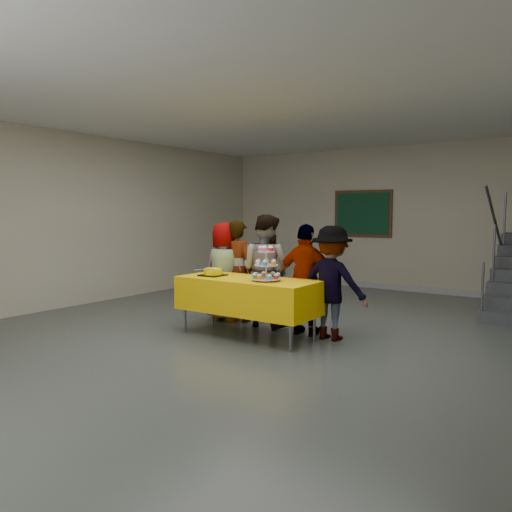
{
  "coord_description": "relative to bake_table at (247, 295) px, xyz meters",
  "views": [
    {
      "loc": [
        3.54,
        -5.18,
        1.64
      ],
      "look_at": [
        -0.26,
        0.24,
        1.05
      ],
      "focal_mm": 35.0,
      "sensor_mm": 36.0,
      "label": 1
    }
  ],
  "objects": [
    {
      "name": "schoolchild_b",
      "position": [
        -0.68,
        0.7,
        0.2
      ],
      "size": [
        0.57,
        0.39,
        1.51
      ],
      "primitive_type": "imported",
      "rotation": [
        0.0,
        0.0,
        3.09
      ],
      "color": "slate",
      "rests_on": "ground"
    },
    {
      "name": "bake_table",
      "position": [
        0.0,
        0.0,
        0.0
      ],
      "size": [
        1.88,
        0.78,
        0.77
      ],
      "color": "#595960",
      "rests_on": "ground"
    },
    {
      "name": "cupcake_stand",
      "position": [
        0.33,
        -0.05,
        0.39
      ],
      "size": [
        0.38,
        0.38,
        0.44
      ],
      "color": "silver",
      "rests_on": "bake_table"
    },
    {
      "name": "schoolchild_c",
      "position": [
        -0.14,
        0.64,
        0.24
      ],
      "size": [
        0.8,
        0.64,
        1.6
      ],
      "primitive_type": "imported",
      "rotation": [
        0.0,
        0.0,
        3.1
      ],
      "color": "slate",
      "rests_on": "ground"
    },
    {
      "name": "schoolchild_d",
      "position": [
        0.59,
        0.51,
        0.18
      ],
      "size": [
        0.9,
        0.45,
        1.48
      ],
      "primitive_type": "imported",
      "rotation": [
        0.0,
        0.0,
        3.24
      ],
      "color": "slate",
      "rests_on": "ground"
    },
    {
      "name": "schoolchild_e",
      "position": [
        0.97,
        0.52,
        0.18
      ],
      "size": [
        0.96,
        0.56,
        1.46
      ],
      "primitive_type": "imported",
      "rotation": [
        0.0,
        0.0,
        3.16
      ],
      "color": "slate",
      "rests_on": "ground"
    },
    {
      "name": "noticeboard",
      "position": [
        -0.51,
        4.92,
        1.04
      ],
      "size": [
        1.3,
        0.05,
        1.0
      ],
      "color": "#472B16",
      "rests_on": "ground"
    },
    {
      "name": "schoolchild_a",
      "position": [
        -0.87,
        0.62,
        0.18
      ],
      "size": [
        0.78,
        0.56,
        1.48
      ],
      "primitive_type": "imported",
      "rotation": [
        0.0,
        0.0,
        3.26
      ],
      "color": "slate",
      "rests_on": "ground"
    },
    {
      "name": "room_shell",
      "position": [
        0.26,
        -0.02,
        1.57
      ],
      "size": [
        10.0,
        10.04,
        3.02
      ],
      "color": "#4C514C",
      "rests_on": "ground"
    },
    {
      "name": "bear_cake",
      "position": [
        -0.54,
        -0.05,
        0.27
      ],
      "size": [
        0.32,
        0.36,
        0.12
      ],
      "color": "black",
      "rests_on": "bake_table"
    }
  ]
}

